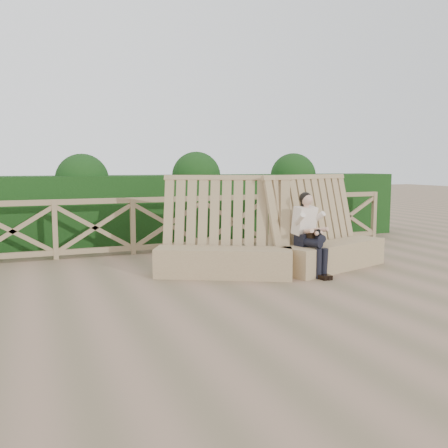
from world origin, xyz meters
name	(u,v)px	position (x,y,z in m)	size (l,w,h in m)	color
ground	(239,293)	(0.00, 0.00, 0.00)	(60.00, 60.00, 0.00)	brown
bench	(279,248)	(1.15, 1.00, 0.40)	(4.05, 1.63, 1.58)	#8D7250
woman	(309,230)	(1.50, 0.67, 0.71)	(0.40, 0.78, 1.30)	black
guardrail	(168,224)	(0.00, 3.50, 0.55)	(10.10, 0.09, 1.10)	olive
hedge	(154,209)	(0.00, 4.70, 0.75)	(12.00, 1.20, 1.50)	black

